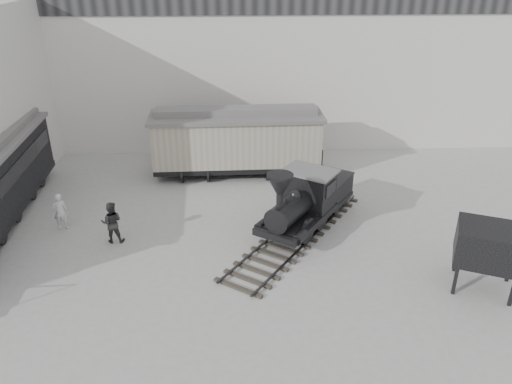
{
  "coord_description": "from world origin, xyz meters",
  "views": [
    {
      "loc": [
        -0.58,
        -15.15,
        11.07
      ],
      "look_at": [
        0.28,
        3.75,
        2.0
      ],
      "focal_mm": 35.0,
      "sensor_mm": 36.0,
      "label": 1
    }
  ],
  "objects_px": {
    "boxcar": "(237,140)",
    "visitor_a": "(60,211)",
    "locomotive": "(305,204)",
    "coal_hopper": "(489,250)",
    "visitor_b": "(112,222)"
  },
  "relations": [
    {
      "from": "locomotive",
      "to": "visitor_b",
      "type": "relative_size",
      "value": 4.91
    },
    {
      "from": "locomotive",
      "to": "boxcar",
      "type": "relative_size",
      "value": 0.98
    },
    {
      "from": "coal_hopper",
      "to": "boxcar",
      "type": "bearing_deg",
      "value": 152.74
    },
    {
      "from": "coal_hopper",
      "to": "visitor_b",
      "type": "bearing_deg",
      "value": -171.52
    },
    {
      "from": "visitor_a",
      "to": "coal_hopper",
      "type": "distance_m",
      "value": 17.38
    },
    {
      "from": "locomotive",
      "to": "coal_hopper",
      "type": "distance_m",
      "value": 7.5
    },
    {
      "from": "coal_hopper",
      "to": "locomotive",
      "type": "bearing_deg",
      "value": 165.95
    },
    {
      "from": "locomotive",
      "to": "boxcar",
      "type": "xyz_separation_m",
      "value": [
        -2.89,
        6.3,
        0.73
      ]
    },
    {
      "from": "visitor_b",
      "to": "coal_hopper",
      "type": "bearing_deg",
      "value": 161.61
    },
    {
      "from": "boxcar",
      "to": "visitor_a",
      "type": "distance_m",
      "value": 9.8
    },
    {
      "from": "visitor_a",
      "to": "locomotive",
      "type": "bearing_deg",
      "value": 165.27
    },
    {
      "from": "boxcar",
      "to": "visitor_a",
      "type": "bearing_deg",
      "value": -144.47
    },
    {
      "from": "boxcar",
      "to": "visitor_b",
      "type": "xyz_separation_m",
      "value": [
        -5.31,
        -7.03,
        -1.05
      ]
    },
    {
      "from": "locomotive",
      "to": "coal_hopper",
      "type": "height_order",
      "value": "locomotive"
    },
    {
      "from": "locomotive",
      "to": "boxcar",
      "type": "height_order",
      "value": "boxcar"
    }
  ]
}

